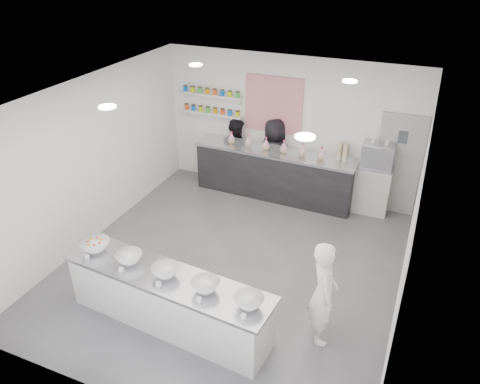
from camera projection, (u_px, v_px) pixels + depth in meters
name	position (u px, v px, depth m)	size (l,w,h in m)	color
floor	(232.00, 265.00, 8.15)	(6.00, 6.00, 0.00)	#515156
ceiling	(230.00, 97.00, 6.72)	(6.00, 6.00, 0.00)	white
back_wall	(289.00, 127.00, 9.86)	(5.50, 5.50, 0.00)	white
left_wall	(91.00, 161.00, 8.38)	(6.00, 6.00, 0.00)	white
right_wall	(412.00, 225.00, 6.49)	(6.00, 6.00, 0.00)	white
back_door	(398.00, 165.00, 9.26)	(0.88, 0.04, 2.10)	#959593
pattern_panel	(273.00, 105.00, 9.74)	(1.25, 0.03, 1.20)	#AF0B32
jar_shelf_lower	(212.00, 113.00, 10.33)	(1.45, 0.22, 0.04)	silver
jar_shelf_upper	(211.00, 95.00, 10.13)	(1.45, 0.22, 0.04)	silver
preserve_jars	(211.00, 101.00, 10.18)	(1.45, 0.10, 0.56)	#E25217
downlight_0	(107.00, 107.00, 6.40)	(0.24, 0.24, 0.02)	white
downlight_1	(305.00, 137.00, 5.44)	(0.24, 0.24, 0.02)	white
downlight_2	(196.00, 65.00, 8.50)	(0.24, 0.24, 0.02)	white
downlight_3	(350.00, 81.00, 7.54)	(0.24, 0.24, 0.02)	white
prep_counter	(168.00, 300.00, 6.72)	(3.19, 0.73, 0.87)	#B2B2AD
back_bar	(274.00, 174.00, 10.05)	(3.47, 0.63, 1.07)	black
sneeze_guard	(270.00, 150.00, 9.48)	(3.42, 0.01, 0.29)	white
espresso_ledge	(355.00, 186.00, 9.62)	(1.40, 0.45, 1.04)	#B2B2AD
espresso_machine	(378.00, 155.00, 9.14)	(0.61, 0.42, 0.46)	#93969E
cup_stacks	(343.00, 152.00, 9.40)	(0.24, 0.24, 0.36)	gray
prep_bowls	(166.00, 272.00, 6.47)	(3.00, 0.50, 0.16)	white
label_cards	(148.00, 298.00, 6.06)	(2.66, 0.04, 0.07)	white
cookie_bags	(275.00, 145.00, 9.73)	(2.16, 0.16, 0.28)	pink
woman_prep	(323.00, 293.00, 6.32)	(0.58, 0.38, 1.59)	white
staff_left	(236.00, 152.00, 10.48)	(0.76, 0.59, 1.57)	black
staff_right	(274.00, 156.00, 10.14)	(0.82, 0.53, 1.68)	black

